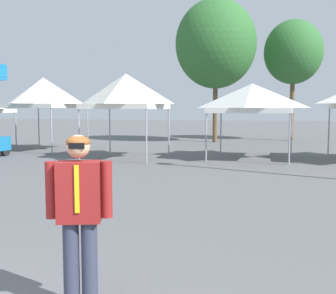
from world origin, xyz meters
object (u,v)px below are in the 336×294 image
Objects in this scene: person_foreground at (79,210)px; tree_behind_tents_center at (293,52)px; canopy_tent_far_right at (252,98)px; canopy_tent_behind_center at (126,91)px; canopy_tent_far_left at (44,93)px; tree_behind_tents_right at (216,44)px.

tree_behind_tents_center is at bearing 84.80° from person_foreground.
canopy_tent_far_right reaches higher than person_foreground.
canopy_tent_behind_center is 1.04× the size of canopy_tent_far_right.
person_foreground is at bearing -95.20° from tree_behind_tents_center.
tree_behind_tents_right is (7.16, 7.25, 3.09)m from canopy_tent_far_left.
tree_behind_tents_right is at bearing -149.71° from tree_behind_tents_center.
person_foreground is 24.58m from tree_behind_tents_center.
canopy_tent_behind_center reaches higher than canopy_tent_far_right.
tree_behind_tents_center is at bearing 81.18° from canopy_tent_far_right.
canopy_tent_behind_center is at bearing -102.80° from tree_behind_tents_right.
canopy_tent_far_right is at bearing 14.39° from canopy_tent_behind_center.
tree_behind_tents_right is at bearing 45.34° from canopy_tent_far_left.
person_foreground is 22.11m from tree_behind_tents_right.
person_foreground is at bearing -92.32° from canopy_tent_far_right.
canopy_tent_behind_center is 5.10m from canopy_tent_far_right.
canopy_tent_behind_center is 0.45× the size of tree_behind_tents_center.
canopy_tent_far_left is 0.47× the size of tree_behind_tents_center.
tree_behind_tents_center is 5.20m from tree_behind_tents_right.
canopy_tent_far_left is 1.98× the size of person_foreground.
canopy_tent_far_right is 11.15m from tree_behind_tents_center.
canopy_tent_far_left is 17.15m from person_foreground.
canopy_tent_far_left reaches higher than canopy_tent_behind_center.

